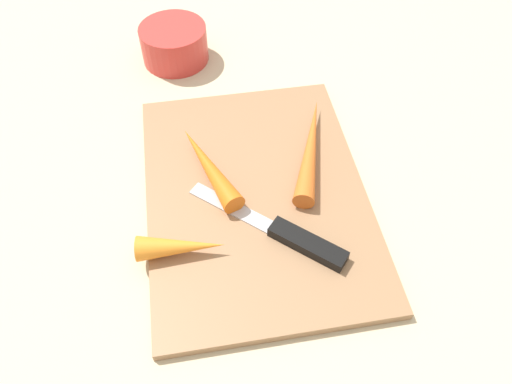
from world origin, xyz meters
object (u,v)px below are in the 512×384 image
small_bowl (174,44)px  cutting_board (256,195)px  carrot_longest (311,148)px  carrot_shortest (181,247)px  carrot_medium (208,166)px  knife (297,239)px

small_bowl → cutting_board: bearing=-165.2°
carrot_longest → carrot_shortest: bearing=143.9°
cutting_board → carrot_medium: carrot_medium is taller
cutting_board → knife: knife is taller
cutting_board → knife: size_ratio=2.22×
cutting_board → carrot_medium: size_ratio=2.59×
carrot_shortest → carrot_longest: bearing=41.4°
knife → carrot_medium: carrot_medium is taller
cutting_board → carrot_longest: (0.05, -0.08, 0.02)m
cutting_board → carrot_medium: 0.07m
carrot_longest → small_bowl: size_ratio=1.73×
knife → carrot_medium: 0.14m
carrot_medium → carrot_longest: same height
cutting_board → carrot_shortest: carrot_shortest is taller
cutting_board → carrot_shortest: (-0.07, 0.09, 0.02)m
carrot_medium → small_bowl: size_ratio=1.39×
carrot_shortest → cutting_board: bearing=43.7°
carrot_longest → carrot_shortest: 0.21m
carrot_shortest → small_bowl: bearing=93.8°
knife → carrot_shortest: 0.13m
knife → carrot_shortest: size_ratio=1.74×
knife → carrot_longest: carrot_longest is taller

